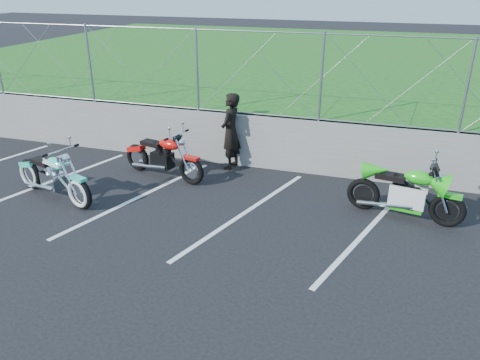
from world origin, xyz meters
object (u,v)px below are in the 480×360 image
(sportbike_green, at_px, (407,194))
(person_standing, at_px, (231,131))
(naked_orange, at_px, (164,158))
(cruiser_turquoise, at_px, (54,178))

(sportbike_green, distance_m, person_standing, 4.37)
(naked_orange, bearing_deg, sportbike_green, 9.47)
(naked_orange, height_order, person_standing, person_standing)
(person_standing, bearing_deg, sportbike_green, 74.84)
(sportbike_green, xyz_separation_m, person_standing, (-4.10, 1.46, 0.43))
(cruiser_turquoise, height_order, person_standing, person_standing)
(naked_orange, bearing_deg, person_standing, 53.22)
(cruiser_turquoise, bearing_deg, naked_orange, 63.31)
(person_standing, bearing_deg, cruiser_turquoise, -42.37)
(naked_orange, relative_size, person_standing, 1.20)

